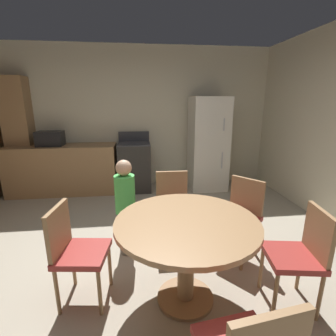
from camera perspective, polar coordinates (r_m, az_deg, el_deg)
ground_plane at (r=2.75m, az=-4.91°, el=-22.53°), size 14.00×14.00×0.00m
wall_back at (r=5.04m, az=-6.51°, el=11.38°), size 5.43×0.12×2.70m
kitchen_counter at (r=4.99m, az=-23.00°, el=-0.27°), size 1.94×0.60×0.90m
pantry_column at (r=5.31m, az=-30.97°, el=6.26°), size 0.44×0.36×2.10m
oven_range at (r=4.79m, az=-7.71°, el=0.42°), size 0.60×0.60×1.10m
refrigerator at (r=4.84m, az=9.22°, el=5.51°), size 0.68×0.68×1.76m
microwave at (r=4.93m, az=-25.59°, el=6.17°), size 0.44×0.32×0.26m
dining_table at (r=2.10m, az=4.30°, el=-15.84°), size 1.17×1.17×0.76m
chair_west at (r=2.29m, az=-20.84°, el=-16.92°), size 0.45×0.45×0.87m
chair_northeast at (r=2.85m, az=16.46°, el=-9.94°), size 0.56×0.56×0.87m
chair_east at (r=2.37m, az=28.42°, el=-16.66°), size 0.46×0.46×0.87m
chair_north at (r=2.96m, az=1.11°, el=-8.24°), size 0.41×0.41×0.87m
person_child at (r=2.77m, az=-9.81°, el=-8.51°), size 0.31×0.31×1.09m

